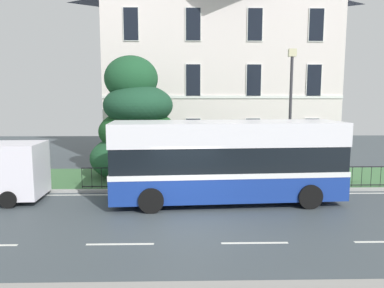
% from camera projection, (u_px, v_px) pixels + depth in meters
% --- Properties ---
extents(ground_plane, '(60.00, 56.00, 0.18)m').
position_uv_depth(ground_plane, '(187.00, 215.00, 13.38)').
color(ground_plane, '#3E474C').
extents(georgian_townhouse, '(15.54, 9.25, 12.86)m').
position_uv_depth(georgian_townhouse, '(217.00, 66.00, 26.96)').
color(georgian_townhouse, silver).
rests_on(georgian_townhouse, ground_plane).
extents(iron_verge_railing, '(14.45, 0.04, 0.97)m').
position_uv_depth(iron_verge_railing, '(237.00, 177.00, 16.82)').
color(iron_verge_railing, black).
rests_on(iron_verge_railing, ground_plane).
extents(evergreen_tree, '(4.87, 4.87, 6.67)m').
position_uv_depth(evergreen_tree, '(136.00, 131.00, 19.30)').
color(evergreen_tree, '#423328').
rests_on(evergreen_tree, ground_plane).
extents(single_decker_bus, '(9.49, 3.19, 3.33)m').
position_uv_depth(single_decker_bus, '(227.00, 160.00, 14.81)').
color(single_decker_bus, navy).
rests_on(single_decker_bus, ground_plane).
extents(street_lamp_post, '(0.36, 0.24, 6.45)m').
position_uv_depth(street_lamp_post, '(290.00, 107.00, 17.33)').
color(street_lamp_post, '#333338').
rests_on(street_lamp_post, ground_plane).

